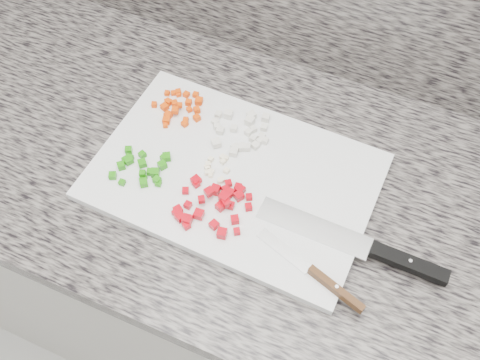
% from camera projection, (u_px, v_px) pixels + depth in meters
% --- Properties ---
extents(cabinet, '(3.92, 0.62, 0.86)m').
position_uv_depth(cabinet, '(282.00, 290.00, 1.34)').
color(cabinet, beige).
rests_on(cabinet, ground).
extents(countertop, '(3.96, 0.64, 0.04)m').
position_uv_depth(countertop, '(299.00, 196.00, 0.96)').
color(countertop, '#635D57').
rests_on(countertop, cabinet).
extents(cutting_board, '(0.50, 0.34, 0.02)m').
position_uv_depth(cutting_board, '(234.00, 176.00, 0.95)').
color(cutting_board, silver).
rests_on(cutting_board, countertop).
extents(carrot_pile, '(0.10, 0.10, 0.02)m').
position_uv_depth(carrot_pile, '(180.00, 107.00, 1.02)').
color(carrot_pile, '#D94104').
rests_on(carrot_pile, cutting_board).
extents(onion_pile, '(0.12, 0.11, 0.01)m').
position_uv_depth(onion_pile, '(241.00, 131.00, 0.99)').
color(onion_pile, beige).
rests_on(onion_pile, cutting_board).
extents(green_pepper_pile, '(0.10, 0.09, 0.02)m').
position_uv_depth(green_pepper_pile, '(143.00, 167.00, 0.94)').
color(green_pepper_pile, '#1F7B0B').
rests_on(green_pepper_pile, cutting_board).
extents(red_pepper_pile, '(0.13, 0.12, 0.03)m').
position_uv_depth(red_pepper_pile, '(213.00, 205.00, 0.90)').
color(red_pepper_pile, '#B1020E').
rests_on(red_pepper_pile, cutting_board).
extents(garlic_pile, '(0.05, 0.06, 0.01)m').
position_uv_depth(garlic_pile, '(217.00, 169.00, 0.94)').
color(garlic_pile, beige).
rests_on(garlic_pile, cutting_board).
extents(chef_knife, '(0.32, 0.05, 0.02)m').
position_uv_depth(chef_knife, '(375.00, 251.00, 0.85)').
color(chef_knife, silver).
rests_on(chef_knife, cutting_board).
extents(paring_knife, '(0.20, 0.08, 0.02)m').
position_uv_depth(paring_knife, '(322.00, 279.00, 0.83)').
color(paring_knife, silver).
rests_on(paring_knife, cutting_board).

